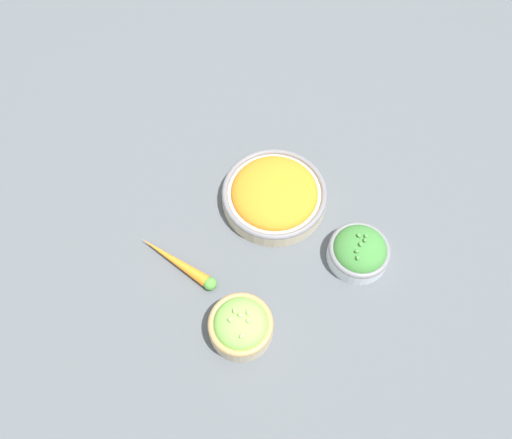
{
  "coord_description": "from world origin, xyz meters",
  "views": [
    {
      "loc": [
        -0.25,
        -0.38,
        0.87
      ],
      "look_at": [
        0.0,
        0.0,
        0.03
      ],
      "focal_mm": 35.0,
      "sensor_mm": 36.0,
      "label": 1
    }
  ],
  "objects_px": {
    "bowl_carrots": "(274,194)",
    "bowl_lettuce": "(241,325)",
    "bowl_broccoli": "(359,251)",
    "loose_carrot": "(179,264)"
  },
  "relations": [
    {
      "from": "bowl_carrots",
      "to": "bowl_lettuce",
      "type": "relative_size",
      "value": 1.85
    },
    {
      "from": "bowl_lettuce",
      "to": "bowl_broccoli",
      "type": "height_order",
      "value": "bowl_lettuce"
    },
    {
      "from": "bowl_broccoli",
      "to": "loose_carrot",
      "type": "height_order",
      "value": "bowl_broccoli"
    },
    {
      "from": "loose_carrot",
      "to": "bowl_broccoli",
      "type": "bearing_deg",
      "value": -142.69
    },
    {
      "from": "bowl_carrots",
      "to": "loose_carrot",
      "type": "xyz_separation_m",
      "value": [
        -0.23,
        -0.02,
        -0.01
      ]
    },
    {
      "from": "bowl_carrots",
      "to": "loose_carrot",
      "type": "relative_size",
      "value": 1.25
    },
    {
      "from": "bowl_broccoli",
      "to": "bowl_lettuce",
      "type": "bearing_deg",
      "value": -179.8
    },
    {
      "from": "bowl_lettuce",
      "to": "bowl_broccoli",
      "type": "relative_size",
      "value": 0.98
    },
    {
      "from": "bowl_lettuce",
      "to": "loose_carrot",
      "type": "distance_m",
      "value": 0.17
    },
    {
      "from": "bowl_carrots",
      "to": "loose_carrot",
      "type": "bearing_deg",
      "value": -174.41
    }
  ]
}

